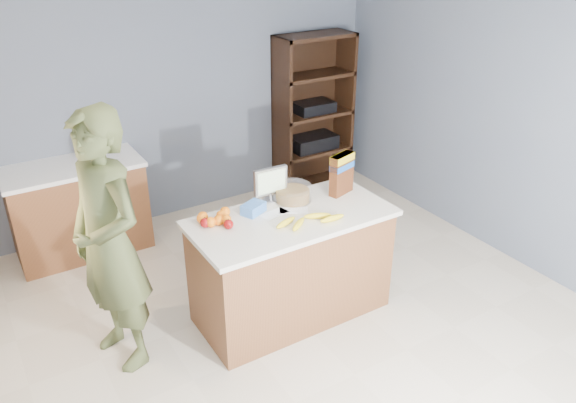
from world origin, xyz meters
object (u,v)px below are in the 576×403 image
person (109,244)px  shelving_unit (311,115)px  counter_peninsula (291,269)px  cereal_box (342,171)px  tv (271,182)px

person → shelving_unit: bearing=105.9°
counter_peninsula → cereal_box: 0.89m
counter_peninsula → cereal_box: cereal_box is taller
counter_peninsula → tv: bearing=90.5°
shelving_unit → cereal_box: bearing=-117.3°
tv → cereal_box: (0.56, -0.18, 0.04)m
shelving_unit → person: (-2.86, -1.82, 0.09)m
tv → cereal_box: cereal_box is taller
tv → shelving_unit: bearing=48.3°
shelving_unit → tv: size_ratio=6.38×
cereal_box → shelving_unit: bearing=62.7°
counter_peninsula → tv: 0.71m
person → tv: 1.32m
counter_peninsula → cereal_box: (0.55, 0.12, 0.68)m
counter_peninsula → cereal_box: size_ratio=4.58×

